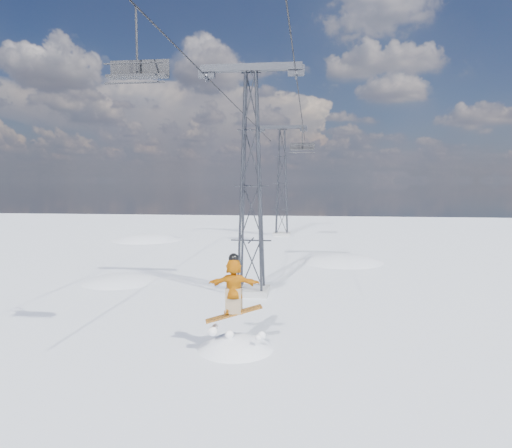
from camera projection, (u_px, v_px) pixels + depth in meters
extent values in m
plane|color=white|center=(198.00, 351.00, 15.46)|extent=(120.00, 120.00, 0.00)
sphere|color=white|center=(125.00, 409.00, 26.89)|extent=(16.00, 16.00, 16.00)
sphere|color=white|center=(339.00, 389.00, 33.45)|extent=(20.00, 20.00, 20.00)
sphere|color=white|center=(150.00, 343.00, 45.53)|extent=(22.00, 22.00, 22.00)
cube|color=#999999|center=(251.00, 291.00, 23.26)|extent=(1.80, 1.80, 0.30)
cube|color=#2E2F36|center=(251.00, 68.00, 22.21)|extent=(5.00, 0.35, 0.35)
cube|color=#2E2F36|center=(207.00, 73.00, 22.48)|extent=(0.80, 0.25, 0.50)
cube|color=#2E2F36|center=(296.00, 70.00, 21.97)|extent=(0.80, 0.25, 0.50)
cube|color=#999999|center=(282.00, 234.00, 47.97)|extent=(1.80, 1.80, 0.30)
cube|color=#2E2F36|center=(282.00, 127.00, 46.92)|extent=(5.00, 0.35, 0.35)
cube|color=#2E2F36|center=(261.00, 129.00, 47.20)|extent=(0.80, 0.25, 0.50)
cube|color=#2E2F36|center=(304.00, 129.00, 46.68)|extent=(0.80, 0.25, 0.50)
cylinder|color=black|center=(242.00, 112.00, 33.87)|extent=(0.06, 51.00, 0.06)
cylinder|color=black|center=(301.00, 111.00, 33.36)|extent=(0.06, 51.00, 0.06)
sphere|color=white|center=(236.00, 397.00, 15.84)|extent=(4.40, 4.40, 4.40)
cube|color=orange|center=(234.00, 314.00, 15.26)|extent=(1.92, 0.89, 0.49)
imported|color=#CC6F09|center=(234.00, 286.00, 15.17)|extent=(1.78, 0.71, 1.87)
cube|color=#887154|center=(234.00, 301.00, 15.21)|extent=(0.56, 0.44, 0.86)
sphere|color=black|center=(234.00, 259.00, 15.08)|extent=(0.35, 0.35, 0.35)
cylinder|color=black|center=(137.00, 42.00, 13.44)|extent=(0.07, 0.07, 2.01)
cube|color=black|center=(138.00, 76.00, 13.53)|extent=(1.83, 0.41, 0.07)
cube|color=black|center=(140.00, 69.00, 13.71)|extent=(1.83, 0.05, 0.50)
cylinder|color=black|center=(135.00, 83.00, 13.33)|extent=(1.83, 0.05, 0.05)
cylinder|color=black|center=(134.00, 63.00, 13.23)|extent=(1.83, 0.05, 0.05)
cylinder|color=black|center=(302.00, 136.00, 39.71)|extent=(0.09, 0.09, 2.40)
cube|color=black|center=(302.00, 150.00, 39.83)|extent=(2.18, 0.49, 0.09)
cube|color=black|center=(302.00, 146.00, 40.03)|extent=(2.18, 0.07, 0.60)
cylinder|color=black|center=(302.00, 153.00, 39.58)|extent=(2.18, 0.07, 0.07)
cylinder|color=black|center=(302.00, 145.00, 39.47)|extent=(2.18, 0.05, 0.05)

